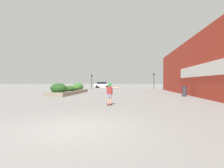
{
  "coord_description": "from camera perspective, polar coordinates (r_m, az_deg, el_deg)",
  "views": [
    {
      "loc": [
        1.91,
        -5.34,
        1.47
      ],
      "look_at": [
        0.25,
        10.86,
        1.31
      ],
      "focal_mm": 28.0,
      "sensor_mm": 36.0,
      "label": 1
    }
  ],
  "objects": [
    {
      "name": "traffic_light_left",
      "position": [
        38.47,
        -6.66,
        1.62
      ],
      "size": [
        0.28,
        0.3,
        3.17
      ],
      "color": "black",
      "rests_on": "ground_plane"
    },
    {
      "name": "car_center_left",
      "position": [
        45.31,
        -3.18,
        -0.25
      ],
      "size": [
        4.22,
        1.89,
        1.58
      ],
      "rotation": [
        0.0,
        0.0,
        -1.57
      ],
      "color": "silver",
      "rests_on": "ground_plane"
    },
    {
      "name": "planter_box",
      "position": [
        23.01,
        -13.51,
        -1.85
      ],
      "size": [
        2.11,
        10.2,
        1.37
      ],
      "color": "gray",
      "rests_on": "ground_plane"
    },
    {
      "name": "car_leftmost",
      "position": [
        46.69,
        24.37,
        -0.33
      ],
      "size": [
        3.95,
        1.87,
        1.49
      ],
      "rotation": [
        0.0,
        0.0,
        -1.57
      ],
      "color": "navy",
      "rests_on": "ground_plane"
    },
    {
      "name": "trash_bin",
      "position": [
        19.58,
        22.56,
        -2.2
      ],
      "size": [
        0.47,
        0.47,
        1.07
      ],
      "color": "#38383D",
      "rests_on": "ground_plane"
    },
    {
      "name": "traffic_light_right",
      "position": [
        37.76,
        13.53,
        1.84
      ],
      "size": [
        0.28,
        0.3,
        3.4
      ],
      "color": "black",
      "rests_on": "ground_plane"
    },
    {
      "name": "building_wall_right",
      "position": [
        18.01,
        28.3,
        5.77
      ],
      "size": [
        0.67,
        37.2,
        6.26
      ],
      "color": "#B23323",
      "rests_on": "ground_plane"
    },
    {
      "name": "ground_plane",
      "position": [
        5.85,
        -13.81,
        -13.97
      ],
      "size": [
        300.0,
        300.0,
        0.0
      ],
      "primitive_type": "plane",
      "color": "gray"
    },
    {
      "name": "skateboard",
      "position": [
        11.23,
        -0.78,
        -6.58
      ],
      "size": [
        0.35,
        0.71,
        0.1
      ],
      "rotation": [
        0.0,
        0.0,
        -0.23
      ],
      "color": "maroon",
      "rests_on": "ground_plane"
    },
    {
      "name": "skateboarder",
      "position": [
        11.16,
        -0.78,
        -2.36
      ],
      "size": [
        1.22,
        0.36,
        1.32
      ],
      "rotation": [
        0.0,
        0.0,
        -0.23
      ],
      "color": "tan",
      "rests_on": "skateboard"
    }
  ]
}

